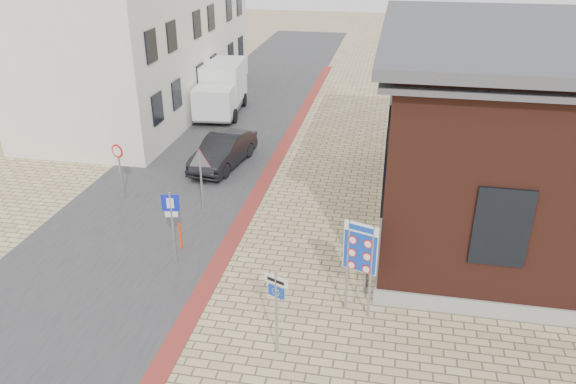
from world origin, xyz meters
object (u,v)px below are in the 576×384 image
Objects in this scene: bollard at (180,236)px; sedan at (223,151)px; parking_sign at (172,216)px; border_sign at (360,250)px; essen_sign at (276,300)px; box_truck at (221,88)px.

sedan is at bearing 95.36° from bollard.
bollard is (0.67, -7.13, -0.24)m from sedan.
parking_sign reaches higher than sedan.
essen_sign is (-1.84, -2.00, -0.42)m from border_sign.
parking_sign is (-5.88, 1.50, -0.35)m from border_sign.
box_truck is at bearing 91.09° from parking_sign.
essen_sign is at bearing -74.63° from box_truck.
box_truck is 2.25× the size of essen_sign.
box_truck is 5.72× the size of bollard.
box_truck is 2.22× the size of parking_sign.
bollard is (-6.00, 2.30, -1.54)m from border_sign.
essen_sign is 2.54× the size of bollard.
border_sign is 1.16× the size of essen_sign.
border_sign is (6.67, -9.43, 1.31)m from sedan.
box_truck is at bearing 136.88° from border_sign.
box_truck is 1.94× the size of border_sign.
parking_sign is 2.57× the size of bollard.
essen_sign reaches higher than bollard.
border_sign is 2.94× the size of bollard.
border_sign reaches higher than box_truck.
box_truck reaches higher than bollard.
box_truck is (-2.35, 7.47, 0.72)m from sedan.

